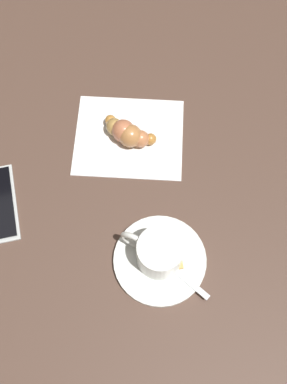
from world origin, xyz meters
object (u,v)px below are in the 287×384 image
at_px(espresso_cup, 158,252).
at_px(croissant, 127,133).
at_px(teaspoon, 162,259).
at_px(sugar_packet, 174,251).
at_px(saucer, 160,260).
at_px(napkin, 129,137).

xyz_separation_m(espresso_cup, croissant, (-0.22, -0.00, -0.02)).
xyz_separation_m(teaspoon, sugar_packet, (-0.01, 0.02, 0.00)).
bearing_deg(teaspoon, saucer, -103.60).
bearing_deg(napkin, teaspoon, 1.13).
bearing_deg(espresso_cup, napkin, 179.68).
relative_size(napkin, croissant, 2.17).
bearing_deg(sugar_packet, teaspoon, 115.43).
xyz_separation_m(espresso_cup, teaspoon, (0.00, 0.01, -0.03)).
xyz_separation_m(sugar_packet, croissant, (-0.22, -0.03, 0.01)).
xyz_separation_m(saucer, teaspoon, (0.00, 0.00, 0.01)).
bearing_deg(teaspoon, napkin, -178.87).
relative_size(espresso_cup, sugar_packet, 1.49).
distance_m(napkin, croissant, 0.02).
bearing_deg(saucer, espresso_cup, -142.80).
height_order(saucer, sugar_packet, sugar_packet).
bearing_deg(espresso_cup, teaspoon, 53.27).
bearing_deg(napkin, espresso_cup, -0.32).
bearing_deg(teaspoon, espresso_cup, -126.73).
xyz_separation_m(saucer, espresso_cup, (-0.00, -0.00, 0.03)).
relative_size(saucer, espresso_cup, 1.63).
height_order(espresso_cup, teaspoon, espresso_cup).
height_order(teaspoon, napkin, teaspoon).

